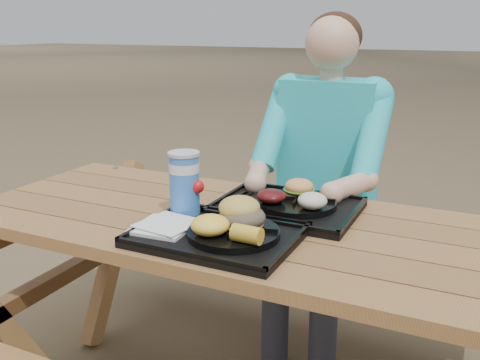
% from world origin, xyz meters
% --- Properties ---
extents(picnic_table, '(1.80, 1.49, 0.75)m').
position_xyz_m(picnic_table, '(0.00, 0.00, 0.38)').
color(picnic_table, '#999999').
rests_on(picnic_table, ground).
extents(tray_near, '(0.45, 0.35, 0.02)m').
position_xyz_m(tray_near, '(0.01, -0.17, 0.76)').
color(tray_near, black).
rests_on(tray_near, picnic_table).
extents(tray_far, '(0.45, 0.35, 0.02)m').
position_xyz_m(tray_far, '(0.10, 0.14, 0.76)').
color(tray_far, black).
rests_on(tray_far, picnic_table).
extents(plate_near, '(0.26, 0.26, 0.02)m').
position_xyz_m(plate_near, '(0.07, -0.18, 0.78)').
color(plate_near, black).
rests_on(plate_near, tray_near).
extents(plate_far, '(0.26, 0.26, 0.02)m').
position_xyz_m(plate_far, '(0.13, 0.15, 0.78)').
color(plate_far, black).
rests_on(plate_far, tray_far).
extents(napkin_stack, '(0.17, 0.17, 0.02)m').
position_xyz_m(napkin_stack, '(-0.15, -0.21, 0.78)').
color(napkin_stack, white).
rests_on(napkin_stack, tray_near).
extents(soda_cup, '(0.09, 0.09, 0.19)m').
position_xyz_m(soda_cup, '(-0.16, -0.07, 0.86)').
color(soda_cup, blue).
rests_on(soda_cup, tray_near).
extents(condiment_bbq, '(0.05, 0.05, 0.03)m').
position_xyz_m(condiment_bbq, '(0.00, -0.04, 0.78)').
color(condiment_bbq, black).
rests_on(condiment_bbq, tray_near).
extents(condiment_mustard, '(0.06, 0.06, 0.03)m').
position_xyz_m(condiment_mustard, '(0.06, -0.05, 0.79)').
color(condiment_mustard, '#C89216').
rests_on(condiment_mustard, tray_near).
extents(sandwich, '(0.13, 0.13, 0.13)m').
position_xyz_m(sandwich, '(0.07, -0.14, 0.85)').
color(sandwich, gold).
rests_on(sandwich, plate_near).
extents(mac_cheese, '(0.11, 0.11, 0.05)m').
position_xyz_m(mac_cheese, '(0.02, -0.23, 0.82)').
color(mac_cheese, yellow).
rests_on(mac_cheese, plate_near).
extents(corn_cob, '(0.08, 0.08, 0.05)m').
position_xyz_m(corn_cob, '(0.14, -0.24, 0.81)').
color(corn_cob, gold).
rests_on(corn_cob, plate_near).
extents(cutlery_far, '(0.05, 0.15, 0.01)m').
position_xyz_m(cutlery_far, '(-0.07, 0.14, 0.77)').
color(cutlery_far, black).
rests_on(cutlery_far, tray_far).
extents(burger, '(0.10, 0.10, 0.09)m').
position_xyz_m(burger, '(0.12, 0.20, 0.83)').
color(burger, '#EAA052').
rests_on(burger, plate_far).
extents(baked_beans, '(0.09, 0.09, 0.04)m').
position_xyz_m(baked_beans, '(0.07, 0.09, 0.81)').
color(baked_beans, '#4E0F10').
rests_on(baked_beans, plate_far).
extents(potato_salad, '(0.09, 0.09, 0.05)m').
position_xyz_m(potato_salad, '(0.21, 0.09, 0.82)').
color(potato_salad, beige).
rests_on(potato_salad, plate_far).
extents(diner, '(0.48, 0.84, 1.28)m').
position_xyz_m(diner, '(0.08, 0.67, 0.64)').
color(diner, teal).
rests_on(diner, ground).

